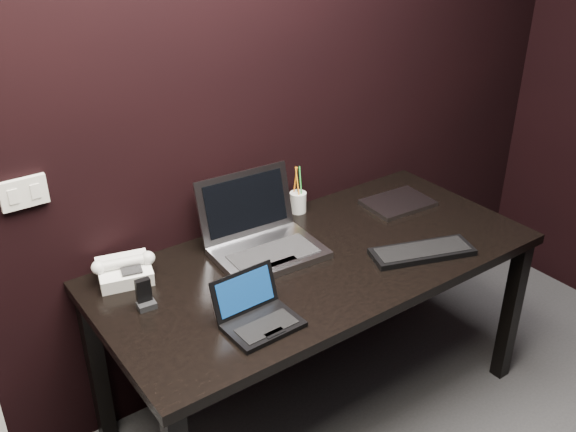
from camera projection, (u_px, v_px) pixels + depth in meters
wall_back at (189, 103)px, 2.31m from camera, size 4.00×0.00×4.00m
wall_switch at (24, 193)px, 2.07m from camera, size 0.15×0.02×0.10m
desk at (318, 274)px, 2.48m from camera, size 1.70×0.80×0.74m
netbook at (258, 315)px, 2.07m from camera, size 0.24×0.22×0.15m
silver_laptop at (262, 239)px, 2.46m from camera, size 0.42×0.38×0.28m
ext_keyboard at (422, 252)px, 2.45m from camera, size 0.42×0.26×0.03m
closed_laptop at (398, 203)px, 2.83m from camera, size 0.30×0.23×0.02m
desk_phone at (124, 270)px, 2.29m from camera, size 0.23×0.21×0.11m
mobile_phone at (145, 297)px, 2.15m from camera, size 0.06×0.06×0.10m
pen_cup at (298, 201)px, 2.75m from camera, size 0.09×0.09×0.21m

